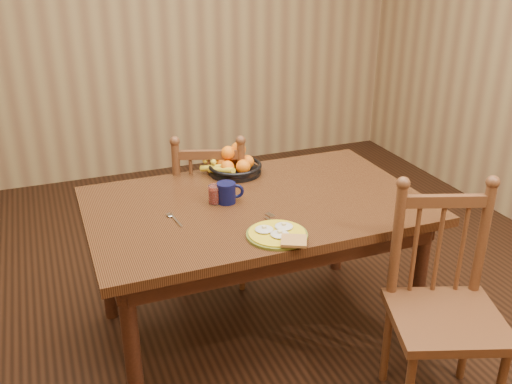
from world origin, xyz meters
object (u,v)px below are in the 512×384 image
object	(u,v)px
dining_table	(256,217)
coffee_mug	(227,192)
chair_far	(212,211)
chair_near	(444,309)
breakfast_plate	(278,234)
fruit_bowl	(234,164)

from	to	relation	value
dining_table	coffee_mug	world-z (taller)	coffee_mug
chair_far	chair_near	size ratio (longest dim) A/B	0.94
dining_table	coffee_mug	size ratio (longest dim) A/B	11.96
chair_near	breakfast_plate	bearing A→B (deg)	165.92
dining_table	coffee_mug	distance (m)	0.19
breakfast_plate	coffee_mug	bearing A→B (deg)	102.14
chair_near	dining_table	bearing A→B (deg)	145.38
chair_near	fruit_bowl	distance (m)	1.30
chair_far	breakfast_plate	xyz separation A→B (m)	(0.02, -0.93, 0.31)
fruit_bowl	coffee_mug	bearing A→B (deg)	-114.13
dining_table	chair_far	world-z (taller)	chair_far
chair_near	coffee_mug	xyz separation A→B (m)	(-0.68, 0.80, 0.32)
chair_far	fruit_bowl	xyz separation A→B (m)	(0.08, -0.18, 0.35)
dining_table	fruit_bowl	distance (m)	0.41
coffee_mug	chair_near	bearing A→B (deg)	-49.57
breakfast_plate	fruit_bowl	size ratio (longest dim) A/B	0.94
breakfast_plate	fruit_bowl	distance (m)	0.75
chair_near	fruit_bowl	bearing A→B (deg)	134.27
chair_far	fruit_bowl	size ratio (longest dim) A/B	2.89
chair_far	coffee_mug	xyz separation A→B (m)	(-0.07, -0.52, 0.35)
dining_table	fruit_bowl	size ratio (longest dim) A/B	4.94
chair_far	coffee_mug	size ratio (longest dim) A/B	7.00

